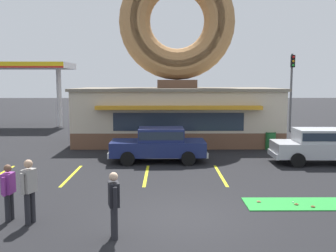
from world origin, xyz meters
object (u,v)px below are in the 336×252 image
(pedestrian_blue_sweater_man, at_px, (114,202))
(golf_ball, at_px, (293,202))
(pedestrian_hooded_kid, at_px, (9,190))
(trash_bin, at_px, (270,141))
(pedestrian_leather_jacket_man, at_px, (29,188))
(traffic_light_pole, at_px, (292,82))
(car_silver, at_px, (321,145))
(car_navy, at_px, (159,143))

(pedestrian_blue_sweater_man, bearing_deg, golf_ball, 26.81)
(golf_ball, height_order, pedestrian_hooded_kid, pedestrian_hooded_kid)
(golf_ball, height_order, trash_bin, trash_bin)
(golf_ball, distance_m, pedestrian_leather_jacket_man, 7.77)
(pedestrian_leather_jacket_man, relative_size, traffic_light_pole, 0.30)
(car_silver, bearing_deg, pedestrian_blue_sweater_man, -134.17)
(pedestrian_hooded_kid, bearing_deg, traffic_light_pole, 54.26)
(pedestrian_blue_sweater_man, xyz_separation_m, pedestrian_leather_jacket_man, (-2.37, 1.02, 0.07))
(golf_ball, distance_m, pedestrian_blue_sweater_man, 5.87)
(trash_bin, xyz_separation_m, traffic_light_pole, (3.61, 7.91, 3.21))
(golf_ball, height_order, car_navy, car_navy)
(car_navy, distance_m, pedestrian_hooded_kid, 8.79)
(golf_ball, relative_size, pedestrian_hooded_kid, 0.03)
(pedestrian_hooded_kid, relative_size, pedestrian_leather_jacket_man, 0.90)
(golf_ball, relative_size, pedestrian_leather_jacket_man, 0.02)
(golf_ball, distance_m, pedestrian_hooded_kid, 8.34)
(car_navy, distance_m, pedestrian_leather_jacket_man, 8.71)
(pedestrian_leather_jacket_man, bearing_deg, pedestrian_blue_sweater_man, -23.29)
(traffic_light_pole, bearing_deg, car_navy, -131.10)
(traffic_light_pole, bearing_deg, pedestrian_leather_jacket_man, -124.19)
(car_navy, relative_size, car_silver, 1.00)
(car_navy, distance_m, trash_bin, 6.95)
(car_navy, bearing_deg, car_silver, -3.34)
(golf_ball, bearing_deg, car_silver, 61.94)
(pedestrian_hooded_kid, height_order, pedestrian_leather_jacket_man, pedestrian_leather_jacket_man)
(trash_bin, relative_size, traffic_light_pole, 0.17)
(golf_ball, bearing_deg, traffic_light_pole, 72.65)
(traffic_light_pole, bearing_deg, trash_bin, -114.54)
(golf_ball, bearing_deg, pedestrian_blue_sweater_man, -153.19)
(golf_ball, xyz_separation_m, pedestrian_hooded_kid, (-8.18, -1.40, 0.80))
(pedestrian_blue_sweater_man, relative_size, traffic_light_pole, 0.28)
(pedestrian_blue_sweater_man, xyz_separation_m, trash_bin, (7.08, 12.32, -0.39))
(trash_bin, height_order, traffic_light_pole, traffic_light_pole)
(car_navy, xyz_separation_m, pedestrian_hooded_kid, (-3.95, -7.85, -0.02))
(car_navy, distance_m, traffic_light_pole, 15.08)
(pedestrian_hooded_kid, distance_m, traffic_light_pole, 23.60)
(car_navy, relative_size, pedestrian_hooded_kid, 2.96)
(golf_ball, relative_size, traffic_light_pole, 0.01)
(car_silver, bearing_deg, golf_ball, -118.06)
(car_silver, xyz_separation_m, pedestrian_leather_jacket_man, (-10.76, -7.62, 0.09))
(traffic_light_pole, bearing_deg, golf_ball, -107.35)
(car_silver, xyz_separation_m, traffic_light_pole, (2.30, 11.60, 2.84))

